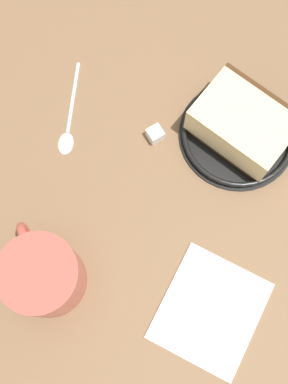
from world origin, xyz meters
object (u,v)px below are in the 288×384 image
at_px(teaspoon, 68,127).
at_px(sugar_cube, 155,134).
at_px(small_plate, 238,134).
at_px(folded_napkin, 210,311).
at_px(cake_slice, 243,124).
at_px(tea_mug, 43,275).

distance_m(teaspoon, sugar_cube, 0.11).
bearing_deg(small_plate, teaspoon, -4.21).
distance_m(teaspoon, folded_napkin, 0.29).
bearing_deg(cake_slice, tea_mug, 37.18).
height_order(cake_slice, folded_napkin, cake_slice).
relative_size(small_plate, folded_napkin, 1.20).
relative_size(small_plate, cake_slice, 1.04).
height_order(small_plate, tea_mug, tea_mug).
bearing_deg(teaspoon, tea_mug, 84.59).
bearing_deg(folded_napkin, small_plate, -102.17).
bearing_deg(teaspoon, small_plate, 175.79).
bearing_deg(tea_mug, sugar_cube, -126.09).
distance_m(folded_napkin, sugar_cube, 0.23).
xyz_separation_m(cake_slice, sugar_cube, (0.11, 0.00, -0.02)).
height_order(small_plate, cake_slice, cake_slice).
distance_m(small_plate, sugar_cube, 0.10).
bearing_deg(tea_mug, small_plate, -142.94).
xyz_separation_m(tea_mug, folded_napkin, (-0.19, 0.04, -0.04)).
relative_size(small_plate, teaspoon, 1.15).
height_order(folded_napkin, sugar_cube, sugar_cube).
distance_m(cake_slice, sugar_cube, 0.11).
height_order(cake_slice, tea_mug, tea_mug).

